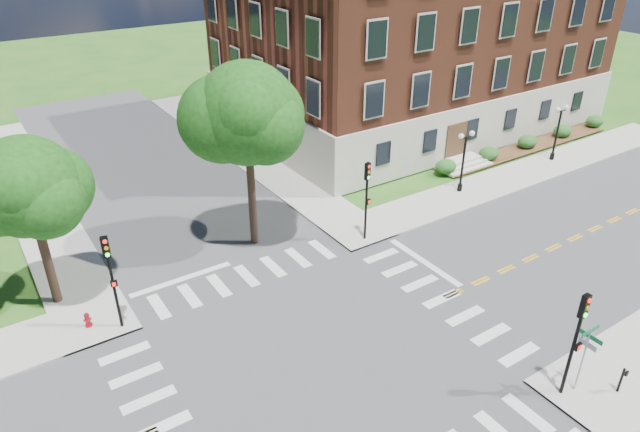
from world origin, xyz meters
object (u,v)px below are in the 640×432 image
traffic_signal_se (577,333)px  twin_lamp_west (464,158)px  traffic_signal_nw (111,271)px  push_button_post (622,379)px  fire_hydrant (88,320)px  twin_lamp_east (558,130)px  street_sign_pole (586,347)px  traffic_signal_ne (367,192)px

traffic_signal_se → twin_lamp_west: 18.44m
traffic_signal_se → traffic_signal_nw: size_ratio=1.00×
traffic_signal_se → push_button_post: 3.31m
twin_lamp_west → fire_hydrant: 24.92m
traffic_signal_se → twin_lamp_east: size_ratio=1.13×
push_button_post → traffic_signal_nw: bearing=135.6°
traffic_signal_se → street_sign_pole: 1.08m
twin_lamp_east → push_button_post: twin_lamp_east is taller
twin_lamp_west → fire_hydrant: bearing=-178.3°
traffic_signal_se → fire_hydrant: (-14.76, 14.69, -2.72)m
push_button_post → fire_hydrant: (-16.71, 15.92, -0.33)m
traffic_signal_nw → twin_lamp_east: (33.48, 1.61, -0.66)m
traffic_signal_nw → traffic_signal_se: bearing=-45.8°
traffic_signal_se → traffic_signal_nw: same height
twin_lamp_east → street_sign_pole: twin_lamp_east is taller
traffic_signal_ne → twin_lamp_west: 9.45m
traffic_signal_ne → twin_lamp_east: size_ratio=1.13×
twin_lamp_east → twin_lamp_west: bearing=-179.9°
twin_lamp_west → push_button_post: 18.62m
fire_hydrant → push_button_post: bearing=-43.6°
traffic_signal_se → fire_hydrant: traffic_signal_se is taller
traffic_signal_nw → push_button_post: 21.69m
street_sign_pole → fire_hydrant: 21.46m
traffic_signal_ne → traffic_signal_nw: same height
traffic_signal_ne → push_button_post: 15.39m
twin_lamp_west → street_sign_pole: bearing=-121.2°
traffic_signal_ne → twin_lamp_east: traffic_signal_ne is taller
traffic_signal_se → traffic_signal_ne: same height
traffic_signal_ne → street_sign_pole: size_ratio=1.55×
traffic_signal_nw → push_button_post: (15.41, -15.07, -2.39)m
twin_lamp_west → street_sign_pole: (-9.45, -15.61, -0.21)m
traffic_signal_ne → street_sign_pole: 14.13m
fire_hydrant → traffic_signal_nw: bearing=-33.2°
traffic_signal_nw → fire_hydrant: 3.13m
traffic_signal_nw → push_button_post: traffic_signal_nw is taller
traffic_signal_ne → push_button_post: size_ratio=4.00×
twin_lamp_west → fire_hydrant: size_ratio=5.64×
traffic_signal_nw → twin_lamp_west: (23.54, 1.59, -0.66)m
street_sign_pole → traffic_signal_se: bearing=164.2°
traffic_signal_nw → twin_lamp_east: size_ratio=1.13×
traffic_signal_ne → twin_lamp_east: 19.32m
traffic_signal_ne → street_sign_pole: bearing=-90.6°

